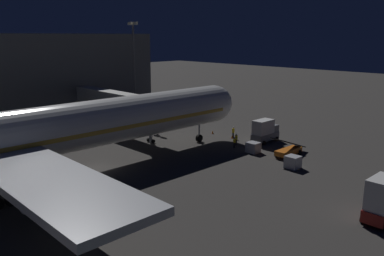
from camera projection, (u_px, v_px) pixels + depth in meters
ground_plane at (95, 169)px, 50.45m from camera, size 320.00×320.00×0.00m
airliner_at_gate at (7, 140)px, 42.17m from camera, size 48.42×71.52×18.64m
jet_bridge at (123, 101)px, 66.77m from camera, size 23.54×3.40×7.34m
apron_floodlight_mast at (134, 62)px, 82.73m from camera, size 2.90×0.50×19.29m
cargo_truck_aft at (265, 131)px, 62.74m from camera, size 2.36×4.98×3.65m
belt_loader at (288, 150)px, 55.55m from camera, size 1.96×7.96×3.36m
catering_truck at (383, 200)px, 35.67m from camera, size 2.36×4.83×4.27m
baggage_container_near_belt at (293, 162)px, 50.59m from camera, size 1.70×1.67×1.58m
baggage_container_mid_row at (253, 147)px, 57.34m from camera, size 1.72×1.59×1.50m
ground_crew_near_nose_gear at (234, 142)px, 59.49m from camera, size 0.40×0.40×1.73m
ground_crew_by_belt_loader at (233, 132)px, 65.26m from camera, size 0.40×0.40×1.91m
ground_crew_marshaller_fwd at (236, 139)px, 61.01m from camera, size 0.40×0.40×1.86m
traffic_cone_nose_port at (232, 137)px, 65.33m from camera, size 0.36×0.36×0.55m
traffic_cone_nose_starboard at (213, 132)px, 68.41m from camera, size 0.36×0.36×0.55m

